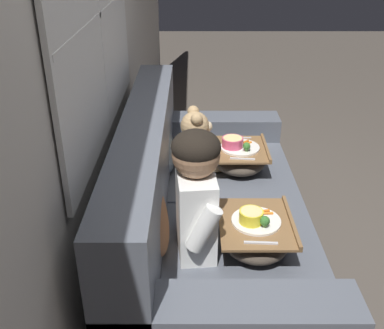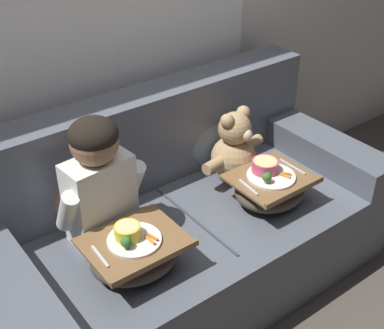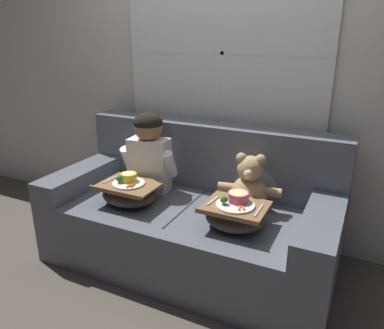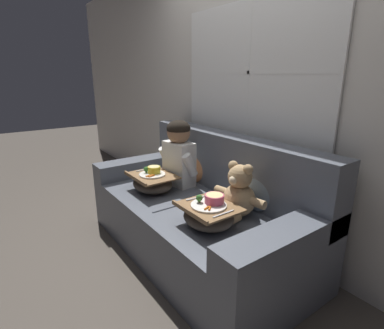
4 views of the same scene
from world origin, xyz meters
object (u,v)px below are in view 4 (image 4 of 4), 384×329
object	(u,v)px
throw_pillow_behind_child	(196,163)
throw_pillow_behind_teddy	(257,187)
lap_tray_child	(153,182)
lap_tray_teddy	(209,214)
teddy_bear	(239,194)
couch	(201,212)
child_figure	(179,150)

from	to	relation	value
throw_pillow_behind_child	throw_pillow_behind_teddy	bearing A→B (deg)	0.00
lap_tray_child	lap_tray_teddy	size ratio (longest dim) A/B	1.07
teddy_bear	lap_tray_child	size ratio (longest dim) A/B	1.05
throw_pillow_behind_child	lap_tray_teddy	size ratio (longest dim) A/B	1.02
couch	lap_tray_teddy	bearing A→B (deg)	-30.68
lap_tray_teddy	throw_pillow_behind_child	bearing A→B (deg)	149.37
couch	throw_pillow_behind_teddy	world-z (taller)	couch
child_figure	teddy_bear	distance (m)	0.79
throw_pillow_behind_child	teddy_bear	size ratio (longest dim) A/B	0.90
throw_pillow_behind_teddy	child_figure	xyz separation A→B (m)	(-0.78, -0.19, 0.15)
teddy_bear	lap_tray_child	world-z (taller)	teddy_bear
child_figure	lap_tray_child	xyz separation A→B (m)	(-0.00, -0.27, -0.25)
throw_pillow_behind_child	lap_tray_teddy	distance (m)	0.91
child_figure	lap_tray_teddy	size ratio (longest dim) A/B	1.57
child_figure	teddy_bear	xyz separation A→B (m)	(0.78, -0.00, -0.16)
couch	teddy_bear	xyz separation A→B (m)	(0.39, 0.04, 0.29)
throw_pillow_behind_child	throw_pillow_behind_teddy	distance (m)	0.78
throw_pillow_behind_child	teddy_bear	bearing A→B (deg)	-13.84
lap_tray_teddy	couch	bearing A→B (deg)	149.32
couch	lap_tray_teddy	size ratio (longest dim) A/B	5.26
throw_pillow_behind_child	child_figure	xyz separation A→B (m)	(0.00, -0.19, 0.15)
couch	teddy_bear	size ratio (longest dim) A/B	4.66
child_figure	lap_tray_child	world-z (taller)	child_figure
couch	throw_pillow_behind_child	size ratio (longest dim) A/B	5.18
teddy_bear	lap_tray_teddy	bearing A→B (deg)	-90.24
couch	child_figure	distance (m)	0.59
child_figure	lap_tray_child	distance (m)	0.37
couch	lap_tray_child	bearing A→B (deg)	-149.21
couch	teddy_bear	world-z (taller)	couch
throw_pillow_behind_teddy	teddy_bear	xyz separation A→B (m)	(0.00, -0.19, -0.01)
throw_pillow_behind_child	teddy_bear	xyz separation A→B (m)	(0.78, -0.19, -0.01)
throw_pillow_behind_teddy	teddy_bear	size ratio (longest dim) A/B	0.87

